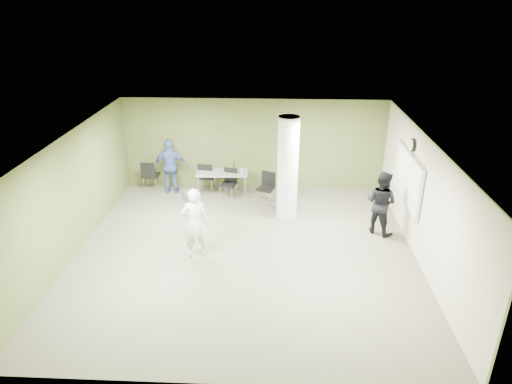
# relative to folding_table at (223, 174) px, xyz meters

# --- Properties ---
(floor) EXTENTS (8.00, 8.00, 0.00)m
(floor) POSITION_rel_folding_table_xyz_m (0.91, -3.32, -0.68)
(floor) COLOR #4F503F
(floor) RESTS_ON ground
(ceiling) EXTENTS (8.00, 8.00, 0.00)m
(ceiling) POSITION_rel_folding_table_xyz_m (0.91, -3.32, 2.12)
(ceiling) COLOR white
(ceiling) RESTS_ON wall_back
(wall_back) EXTENTS (8.00, 2.80, 0.02)m
(wall_back) POSITION_rel_folding_table_xyz_m (0.91, 0.68, 0.72)
(wall_back) COLOR #515B2B
(wall_back) RESTS_ON floor
(wall_left) EXTENTS (0.02, 8.00, 2.80)m
(wall_left) POSITION_rel_folding_table_xyz_m (-3.09, -3.32, 0.72)
(wall_left) COLOR #515B2B
(wall_left) RESTS_ON floor
(wall_right_cream) EXTENTS (0.02, 8.00, 2.80)m
(wall_right_cream) POSITION_rel_folding_table_xyz_m (4.91, -3.32, 0.72)
(wall_right_cream) COLOR beige
(wall_right_cream) RESTS_ON floor
(column) EXTENTS (0.56, 0.56, 2.80)m
(column) POSITION_rel_folding_table_xyz_m (1.91, -1.32, 0.72)
(column) COLOR silver
(column) RESTS_ON floor
(whiteboard) EXTENTS (0.05, 2.30, 1.30)m
(whiteboard) POSITION_rel_folding_table_xyz_m (4.83, -2.12, 0.82)
(whiteboard) COLOR silver
(whiteboard) RESTS_ON wall_right_cream
(wall_clock) EXTENTS (0.06, 0.32, 0.32)m
(wall_clock) POSITION_rel_folding_table_xyz_m (4.83, -2.12, 1.67)
(wall_clock) COLOR black
(wall_clock) RESTS_ON wall_right_cream
(folding_table) EXTENTS (1.56, 0.72, 0.98)m
(folding_table) POSITION_rel_folding_table_xyz_m (0.00, 0.00, 0.00)
(folding_table) COLOR gray
(folding_table) RESTS_ON floor
(wastebasket) EXTENTS (0.26, 0.26, 0.30)m
(wastebasket) POSITION_rel_folding_table_xyz_m (-1.02, -0.47, -0.53)
(wastebasket) COLOR #4C4C4C
(wastebasket) RESTS_ON floor
(chair_back_left) EXTENTS (0.50, 0.50, 0.94)m
(chair_back_left) POSITION_rel_folding_table_xyz_m (-2.29, 0.24, -0.13)
(chair_back_left) COLOR black
(chair_back_left) RESTS_ON floor
(chair_back_right) EXTENTS (0.51, 0.51, 0.92)m
(chair_back_right) POSITION_rel_folding_table_xyz_m (-0.54, 0.25, -0.14)
(chair_back_right) COLOR black
(chair_back_right) RESTS_ON floor
(chair_table_left) EXTENTS (0.55, 0.55, 0.88)m
(chair_table_left) POSITION_rel_folding_table_xyz_m (0.21, -0.15, -0.17)
(chair_table_left) COLOR black
(chair_table_left) RESTS_ON floor
(chair_table_right) EXTENTS (0.58, 0.58, 0.90)m
(chair_table_right) POSITION_rel_folding_table_xyz_m (1.34, -0.44, -0.15)
(chair_table_right) COLOR black
(chair_table_right) RESTS_ON floor
(woman_white) EXTENTS (0.71, 0.57, 1.71)m
(woman_white) POSITION_rel_folding_table_xyz_m (-0.23, -3.51, 0.17)
(woman_white) COLOR silver
(woman_white) RESTS_ON floor
(man_black) EXTENTS (1.03, 1.00, 1.66)m
(man_black) POSITION_rel_folding_table_xyz_m (4.25, -2.16, 0.15)
(man_black) COLOR black
(man_black) RESTS_ON floor
(man_blue) EXTENTS (1.04, 0.50, 1.72)m
(man_blue) POSITION_rel_folding_table_xyz_m (-1.58, 0.08, 0.18)
(man_blue) COLOR #3B5194
(man_blue) RESTS_ON floor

